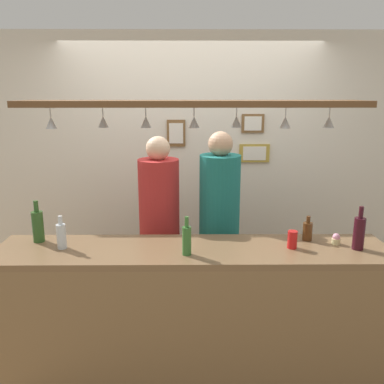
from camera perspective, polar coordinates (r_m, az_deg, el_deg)
ground_plane at (r=3.57m, az=0.02°, el=-20.77°), size 8.00×8.00×0.00m
back_wall at (r=4.10m, az=-0.12°, el=3.62°), size 4.40×0.06×2.60m
bar_counter at (r=2.79m, az=0.11°, el=-15.25°), size 2.70×0.55×1.00m
overhead_glass_rack at (r=2.64m, az=0.08°, el=12.36°), size 2.20×0.36×0.04m
hanging_wineglass_far_left at (r=2.73m, az=-19.23°, el=9.31°), size 0.07×0.07×0.13m
hanging_wineglass_left at (r=2.74m, az=-12.40°, el=9.75°), size 0.07×0.07×0.13m
hanging_wineglass_center_left at (r=2.67m, az=-6.52°, el=9.89°), size 0.07×0.07×0.13m
hanging_wineglass_center at (r=2.64m, az=0.30°, el=9.93°), size 0.07×0.07×0.13m
hanging_wineglass_center_right at (r=2.70m, az=6.28°, el=9.93°), size 0.07×0.07×0.13m
hanging_wineglass_right at (r=2.69m, az=13.00°, el=9.65°), size 0.07×0.07×0.13m
hanging_wineglass_far_right at (r=2.80m, az=18.73°, el=9.43°), size 0.07×0.07×0.13m
person_middle_red_shirt at (r=3.43m, az=-4.63°, el=-3.34°), size 0.34×0.34×1.69m
person_right_teal_shirt at (r=3.43m, az=3.88°, el=-2.92°), size 0.34×0.34×1.73m
bottle_wine_dark_red at (r=2.95m, az=22.47°, el=-5.30°), size 0.08×0.08×0.30m
bottle_beer_brown_stubby at (r=3.02m, az=15.96°, el=-5.28°), size 0.07×0.07×0.18m
bottle_soda_clear at (r=2.89m, az=-17.92°, el=-5.84°), size 0.06×0.06×0.23m
bottle_beer_green_import at (r=2.65m, az=-0.75°, el=-6.74°), size 0.06×0.06×0.26m
bottle_champagne_green at (r=3.07m, az=-20.88°, el=-4.44°), size 0.08×0.08×0.30m
drink_can at (r=2.85m, az=13.95°, el=-6.52°), size 0.07×0.07×0.12m
cupcake at (r=3.02m, az=19.63°, el=-6.28°), size 0.06×0.06×0.08m
picture_frame_lower_pair at (r=4.09m, az=8.77°, el=5.42°), size 0.30×0.02×0.18m
picture_frame_crest at (r=4.02m, az=-2.25°, el=8.28°), size 0.18×0.02×0.26m
picture_frame_upper_small at (r=4.05m, az=8.56°, el=9.54°), size 0.22×0.02×0.18m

